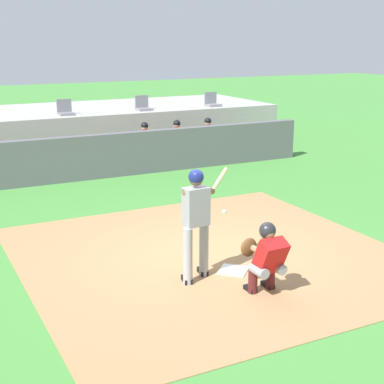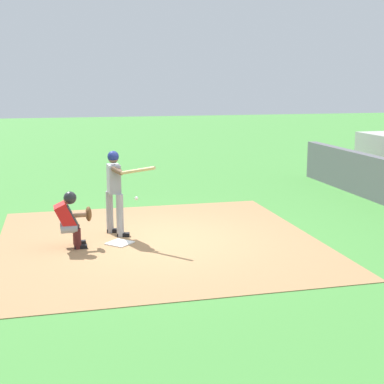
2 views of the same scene
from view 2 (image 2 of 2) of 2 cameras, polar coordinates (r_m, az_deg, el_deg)
The scene contains 5 objects.
ground_plane at distance 11.40m, azimuth -3.43°, elevation -5.10°, with size 80.00×80.00×0.00m, color #428438.
dirt_infield at distance 11.40m, azimuth -3.43°, elevation -5.07°, with size 6.40×6.40×0.01m, color #9E754C.
home_plate at distance 11.28m, azimuth -7.45°, elevation -5.23°, with size 0.44×0.44×0.02m, color white.
batter_at_plate at distance 11.69m, azimuth -7.93°, elevation 0.46°, with size 1.23×0.90×1.80m.
catcher_crouched at distance 11.08m, azimuth -12.32°, elevation -2.56°, with size 0.49×1.65×1.13m.
Camera 2 is at (10.75, -1.94, 3.23)m, focal length 51.81 mm.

